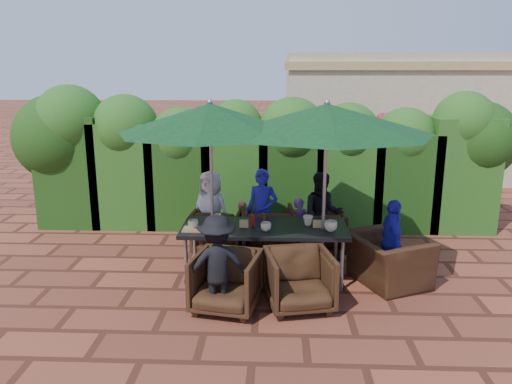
{
  "coord_description": "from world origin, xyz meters",
  "views": [
    {
      "loc": [
        0.22,
        -6.59,
        2.83
      ],
      "look_at": [
        -0.07,
        0.4,
        1.1
      ],
      "focal_mm": 35.0,
      "sensor_mm": 36.0,
      "label": 1
    }
  ],
  "objects_px": {
    "chair_far_left": "(218,227)",
    "chair_near_right": "(299,277)",
    "umbrella_left": "(210,119)",
    "umbrella_right": "(327,119)",
    "chair_end_right": "(387,252)",
    "dining_table": "(264,232)",
    "chair_far_right": "(315,230)",
    "chair_near_left": "(226,279)",
    "chair_far_mid": "(268,229)"
  },
  "relations": [
    {
      "from": "chair_far_left",
      "to": "chair_near_right",
      "type": "bearing_deg",
      "value": 126.14
    },
    {
      "from": "umbrella_left",
      "to": "chair_near_right",
      "type": "distance_m",
      "value": 2.3
    },
    {
      "from": "umbrella_right",
      "to": "chair_far_left",
      "type": "xyz_separation_m",
      "value": [
        -1.55,
        1.12,
        -1.82
      ]
    },
    {
      "from": "umbrella_right",
      "to": "chair_end_right",
      "type": "height_order",
      "value": "umbrella_right"
    },
    {
      "from": "dining_table",
      "to": "chair_far_right",
      "type": "xyz_separation_m",
      "value": [
        0.76,
        0.96,
        -0.28
      ]
    },
    {
      "from": "chair_far_left",
      "to": "umbrella_left",
      "type": "bearing_deg",
      "value": 96.94
    },
    {
      "from": "umbrella_left",
      "to": "umbrella_right",
      "type": "distance_m",
      "value": 1.49
    },
    {
      "from": "umbrella_left",
      "to": "umbrella_right",
      "type": "xyz_separation_m",
      "value": [
        1.49,
        -0.01,
        0.0
      ]
    },
    {
      "from": "chair_far_left",
      "to": "chair_near_left",
      "type": "xyz_separation_m",
      "value": [
        0.32,
        -1.99,
        -0.0
      ]
    },
    {
      "from": "chair_far_left",
      "to": "dining_table",
      "type": "bearing_deg",
      "value": 129.68
    },
    {
      "from": "umbrella_left",
      "to": "chair_far_left",
      "type": "xyz_separation_m",
      "value": [
        -0.06,
        1.11,
        -1.82
      ]
    },
    {
      "from": "chair_near_right",
      "to": "umbrella_right",
      "type": "bearing_deg",
      "value": 54.97
    },
    {
      "from": "chair_far_mid",
      "to": "chair_near_right",
      "type": "relative_size",
      "value": 1.07
    },
    {
      "from": "umbrella_right",
      "to": "chair_far_mid",
      "type": "distance_m",
      "value": 2.18
    },
    {
      "from": "umbrella_left",
      "to": "chair_far_right",
      "type": "relative_size",
      "value": 3.15
    },
    {
      "from": "chair_far_right",
      "to": "chair_far_mid",
      "type": "bearing_deg",
      "value": -12.7
    },
    {
      "from": "umbrella_right",
      "to": "chair_far_mid",
      "type": "xyz_separation_m",
      "value": [
        -0.76,
        0.98,
        -1.8
      ]
    },
    {
      "from": "chair_far_mid",
      "to": "chair_near_right",
      "type": "xyz_separation_m",
      "value": [
        0.42,
        -1.77,
        -0.03
      ]
    },
    {
      "from": "chair_far_left",
      "to": "chair_far_right",
      "type": "xyz_separation_m",
      "value": [
        1.52,
        -0.1,
        -0.0
      ]
    },
    {
      "from": "chair_far_left",
      "to": "chair_near_right",
      "type": "xyz_separation_m",
      "value": [
        1.21,
        -1.91,
        0.0
      ]
    },
    {
      "from": "umbrella_left",
      "to": "chair_far_left",
      "type": "relative_size",
      "value": 3.15
    },
    {
      "from": "chair_far_right",
      "to": "chair_end_right",
      "type": "bearing_deg",
      "value": 114.16
    },
    {
      "from": "umbrella_left",
      "to": "chair_far_right",
      "type": "distance_m",
      "value": 2.55
    },
    {
      "from": "umbrella_left",
      "to": "chair_end_right",
      "type": "relative_size",
      "value": 2.42
    },
    {
      "from": "chair_far_mid",
      "to": "chair_near_left",
      "type": "xyz_separation_m",
      "value": [
        -0.46,
        -1.85,
        -0.03
      ]
    },
    {
      "from": "chair_far_mid",
      "to": "chair_end_right",
      "type": "xyz_separation_m",
      "value": [
        1.63,
        -1.0,
        0.03
      ]
    },
    {
      "from": "chair_far_right",
      "to": "umbrella_left",
      "type": "bearing_deg",
      "value": 18.32
    },
    {
      "from": "chair_near_right",
      "to": "dining_table",
      "type": "bearing_deg",
      "value": 105.86
    },
    {
      "from": "chair_far_left",
      "to": "chair_near_left",
      "type": "distance_m",
      "value": 2.02
    },
    {
      "from": "umbrella_left",
      "to": "chair_near_right",
      "type": "xyz_separation_m",
      "value": [
        1.15,
        -0.8,
        -1.82
      ]
    },
    {
      "from": "dining_table",
      "to": "chair_near_left",
      "type": "relative_size",
      "value": 2.89
    },
    {
      "from": "chair_near_left",
      "to": "umbrella_left",
      "type": "bearing_deg",
      "value": 118.0
    },
    {
      "from": "chair_end_right",
      "to": "chair_far_right",
      "type": "bearing_deg",
      "value": 16.5
    },
    {
      "from": "chair_end_right",
      "to": "chair_far_mid",
      "type": "bearing_deg",
      "value": 34.5
    },
    {
      "from": "dining_table",
      "to": "umbrella_left",
      "type": "height_order",
      "value": "umbrella_left"
    },
    {
      "from": "chair_far_mid",
      "to": "chair_far_right",
      "type": "height_order",
      "value": "chair_far_mid"
    },
    {
      "from": "dining_table",
      "to": "chair_near_right",
      "type": "height_order",
      "value": "chair_near_right"
    },
    {
      "from": "chair_near_right",
      "to": "chair_end_right",
      "type": "distance_m",
      "value": 1.43
    },
    {
      "from": "dining_table",
      "to": "umbrella_right",
      "type": "distance_m",
      "value": 1.73
    },
    {
      "from": "dining_table",
      "to": "umbrella_right",
      "type": "height_order",
      "value": "umbrella_right"
    },
    {
      "from": "umbrella_left",
      "to": "umbrella_right",
      "type": "bearing_deg",
      "value": -0.45
    },
    {
      "from": "chair_near_left",
      "to": "chair_near_right",
      "type": "bearing_deg",
      "value": 16.79
    },
    {
      "from": "dining_table",
      "to": "umbrella_right",
      "type": "xyz_separation_m",
      "value": [
        0.79,
        -0.07,
        1.54
      ]
    },
    {
      "from": "chair_near_left",
      "to": "chair_near_right",
      "type": "height_order",
      "value": "chair_near_right"
    },
    {
      "from": "chair_end_right",
      "to": "chair_far_left",
      "type": "bearing_deg",
      "value": 40.75
    },
    {
      "from": "chair_near_right",
      "to": "chair_far_left",
      "type": "bearing_deg",
      "value": 110.62
    },
    {
      "from": "chair_far_mid",
      "to": "umbrella_left",
      "type": "bearing_deg",
      "value": 48.09
    },
    {
      "from": "chair_far_left",
      "to": "chair_end_right",
      "type": "height_order",
      "value": "chair_end_right"
    },
    {
      "from": "chair_end_right",
      "to": "chair_near_right",
      "type": "bearing_deg",
      "value": 98.43
    },
    {
      "from": "umbrella_right",
      "to": "chair_end_right",
      "type": "relative_size",
      "value": 2.69
    }
  ]
}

